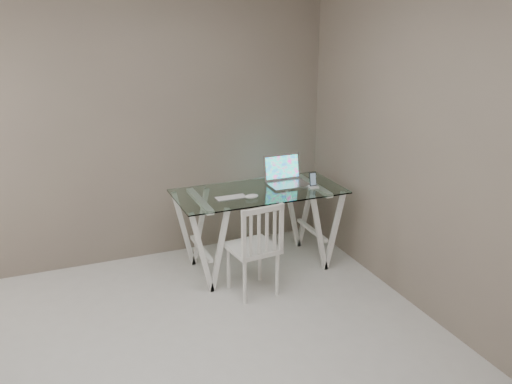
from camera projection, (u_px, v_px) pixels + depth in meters
room at (170, 132)px, 2.96m from camera, size 4.50×4.52×2.71m
desk at (259, 228)px, 5.19m from camera, size 1.50×0.70×0.75m
chair at (256, 245)px, 4.67m from camera, size 0.41×0.41×0.83m
laptop at (286, 177)px, 5.26m from camera, size 0.36×0.30×0.26m
keyboard at (231, 198)px, 4.89m from camera, size 0.28×0.12×0.01m
mouse at (252, 196)px, 4.88m from camera, size 0.12×0.07×0.04m
phone_dock at (313, 183)px, 5.15m from camera, size 0.08×0.08×0.14m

